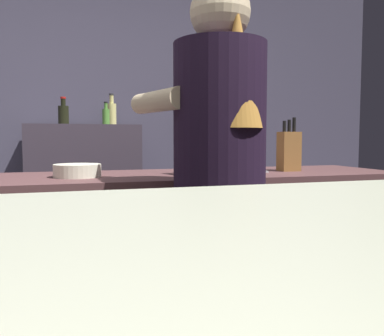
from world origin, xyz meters
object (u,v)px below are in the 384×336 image
(bottle_olive_oil, at_px, (106,116))
(bottle_hot_sauce, at_px, (63,114))
(bartender, at_px, (220,175))
(bottle_vinegar, at_px, (112,113))
(mixing_bowl, at_px, (77,171))
(knife_block, at_px, (289,150))
(chefs_knife, at_px, (244,172))

(bottle_olive_oil, height_order, bottle_hot_sauce, bottle_hot_sauce)
(bartender, bearing_deg, bottle_vinegar, -9.28)
(mixing_bowl, distance_m, bottle_hot_sauce, 1.33)
(bottle_vinegar, xyz_separation_m, bottle_olive_oil, (-0.05, -0.10, -0.03))
(bottle_vinegar, height_order, bottle_hot_sauce, bottle_vinegar)
(bartender, xyz_separation_m, mixing_bowl, (-0.50, 0.42, -0.00))
(bartender, relative_size, mixing_bowl, 8.16)
(bartender, distance_m, knife_block, 0.71)
(mixing_bowl, bearing_deg, chefs_knife, -1.50)
(bottle_hot_sauce, bearing_deg, bottle_vinegar, 21.00)
(knife_block, bearing_deg, chefs_knife, -172.09)
(bartender, distance_m, chefs_knife, 0.49)
(bottle_vinegar, height_order, bottle_olive_oil, bottle_vinegar)
(mixing_bowl, relative_size, chefs_knife, 0.85)
(mixing_bowl, height_order, bottle_olive_oil, bottle_olive_oil)
(bartender, relative_size, knife_block, 6.06)
(chefs_knife, relative_size, bottle_olive_oil, 1.37)
(bartender, xyz_separation_m, bottle_hot_sauce, (-0.56, 1.72, 0.31))
(bottle_hot_sauce, bearing_deg, bottle_olive_oil, 6.81)
(knife_block, relative_size, mixing_bowl, 1.35)
(bottle_vinegar, distance_m, bottle_olive_oil, 0.12)
(bottle_vinegar, bearing_deg, mixing_bowl, -101.84)
(bartender, height_order, bottle_olive_oil, bartender)
(bartender, xyz_separation_m, knife_block, (0.55, 0.44, 0.07))
(knife_block, xyz_separation_m, mixing_bowl, (-1.04, -0.02, -0.08))
(knife_block, xyz_separation_m, bottle_vinegar, (-0.74, 1.42, 0.26))
(chefs_knife, bearing_deg, bottle_vinegar, 118.72)
(bartender, bearing_deg, bottle_olive_oil, -7.19)
(chefs_knife, xyz_separation_m, bottle_vinegar, (-0.48, 1.45, 0.36))
(bartender, height_order, bottle_vinegar, bartender)
(bartender, distance_m, mixing_bowl, 0.66)
(mixing_bowl, distance_m, bottle_vinegar, 1.50)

